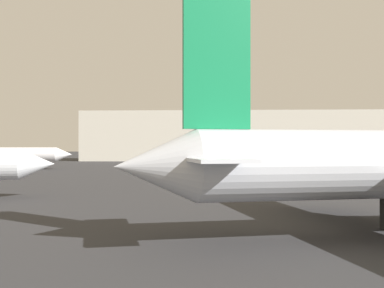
{
  "coord_description": "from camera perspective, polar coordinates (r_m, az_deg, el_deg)",
  "views": [
    {
      "loc": [
        -1.44,
        -6.83,
        4.71
      ],
      "look_at": [
        -4.73,
        48.38,
        4.71
      ],
      "focal_mm": 46.77,
      "sensor_mm": 36.0,
      "label": 1
    }
  ],
  "objects": [
    {
      "name": "terminal_building",
      "position": [
        142.96,
        6.01,
        0.88
      ],
      "size": [
        90.65,
        18.68,
        13.79
      ],
      "primitive_type": "cube",
      "color": "beige",
      "rests_on": "ground_plane"
    }
  ]
}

